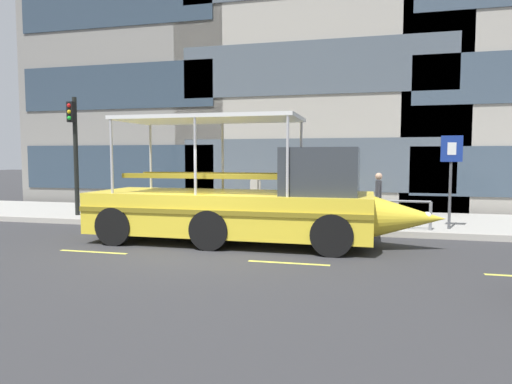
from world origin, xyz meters
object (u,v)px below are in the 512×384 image
parking_sign (451,166)px  pedestrian_mid_left (255,191)px  traffic_light_pole (74,144)px  duck_tour_boat (251,203)px  pedestrian_near_bow (378,193)px

parking_sign → pedestrian_mid_left: (-6.06, 0.68, -0.89)m
traffic_light_pole → pedestrian_mid_left: (6.61, 0.52, -1.62)m
duck_tour_boat → pedestrian_near_bow: size_ratio=5.74×
duck_tour_boat → pedestrian_near_bow: duck_tour_boat is taller
parking_sign → duck_tour_boat: size_ratio=0.29×
duck_tour_boat → pedestrian_mid_left: duck_tour_boat is taller
parking_sign → pedestrian_near_bow: size_ratio=1.68×
traffic_light_pole → pedestrian_near_bow: bearing=1.5°
duck_tour_boat → traffic_light_pole: bearing=159.0°
traffic_light_pole → duck_tour_boat: traffic_light_pole is taller
parking_sign → pedestrian_near_bow: 2.25m
duck_tour_boat → pedestrian_near_bow: bearing=42.8°
traffic_light_pole → duck_tour_boat: (7.31, -2.80, -1.69)m
duck_tour_boat → parking_sign: bearing=26.2°
pedestrian_near_bow → parking_sign: bearing=-12.4°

